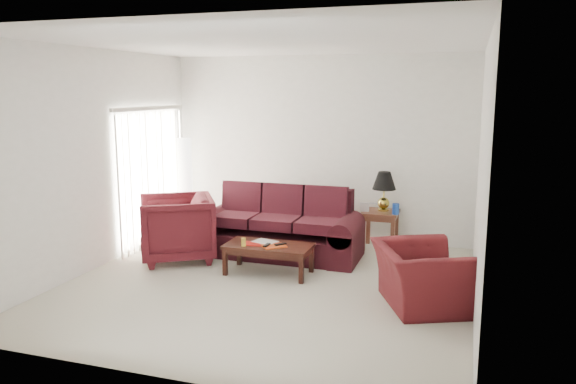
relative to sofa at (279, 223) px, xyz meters
The scene contains 19 objects.
floor 1.37m from the sofa, 77.63° to the right, with size 5.00×5.00×0.00m, color beige.
blinds 2.23m from the sofa, behind, with size 0.10×2.00×2.16m, color silver.
sofa is the anchor object (origin of this frame).
throw_pillow 1.07m from the sofa, 135.77° to the left, with size 0.37×0.11×0.37m, color black.
end_table 1.63m from the sofa, 31.75° to the left, with size 0.55×0.55×0.60m, color #55281D, non-canonical shape.
table_lamp 1.72m from the sofa, 32.45° to the left, with size 0.36×0.36×0.61m, color gold, non-canonical shape.
clock 1.38m from the sofa, 33.37° to the left, with size 0.14×0.05×0.14m, color silver.
blue_canister 1.78m from the sofa, 23.06° to the left, with size 0.10×0.10×0.16m, color #173C98.
picture_frame 1.59m from the sofa, 40.00° to the left, with size 0.13×0.02×0.17m, color silver.
floor_lamp 2.10m from the sofa, 159.02° to the left, with size 0.27×0.27×1.67m, color white, non-canonical shape.
armchair_left 1.49m from the sofa, 154.22° to the right, with size 1.01×1.04×0.95m, color #3D0E13.
armchair_right 2.59m from the sofa, 32.26° to the right, with size 1.08×0.94×0.70m, color #430F13.
coffee_table 0.90m from the sofa, 80.19° to the right, with size 1.16×0.58×0.40m, color black, non-canonical shape.
magazine_red 0.90m from the sofa, 93.99° to the right, with size 0.26×0.19×0.01m, color red.
magazine_white 0.77m from the sofa, 85.22° to the right, with size 0.31×0.23×0.02m, color beige.
magazine_orange 0.95m from the sofa, 75.04° to the right, with size 0.30×0.23×0.02m, color #B84115.
remote_a 0.98m from the sofa, 80.37° to the right, with size 0.05×0.16×0.02m, color black.
remote_b 0.92m from the sofa, 69.66° to the right, with size 0.05×0.16×0.02m, color black.
yellow_glass 1.03m from the sofa, 98.02° to the right, with size 0.06×0.06×0.11m, color gold.
Camera 1 is at (2.36, -6.41, 2.44)m, focal length 35.00 mm.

